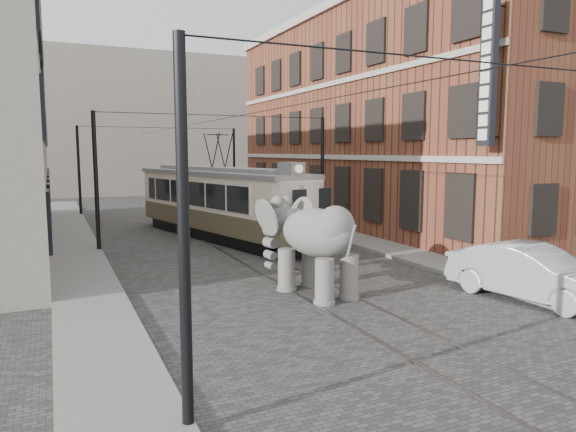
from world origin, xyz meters
name	(u,v)px	position (x,y,z in m)	size (l,w,h in m)	color
ground	(273,269)	(0.00, 0.00, 0.00)	(120.00, 120.00, 0.00)	#474441
tram_rails	(273,268)	(0.00, 0.00, 0.01)	(1.54, 80.00, 0.02)	slate
sidewalk_right	(406,254)	(6.00, 0.00, 0.07)	(2.00, 60.00, 0.15)	slate
sidewalk_left	(86,285)	(-6.50, 0.00, 0.07)	(2.00, 60.00, 0.15)	slate
brick_building	(385,123)	(11.00, 9.00, 6.00)	(8.00, 26.00, 12.00)	brown
distant_block	(125,125)	(0.00, 40.00, 7.00)	(28.00, 10.00, 14.00)	gray
catenary	(226,181)	(-0.20, 5.00, 3.00)	(11.00, 30.20, 6.00)	black
tram	(219,186)	(0.23, 7.52, 2.58)	(2.69, 13.03, 5.17)	beige
elephant	(317,247)	(-0.15, -3.78, 1.45)	(2.62, 4.75, 2.91)	#65625D
parked_car	(532,273)	(5.24, -6.91, 0.81)	(1.73, 4.91, 1.62)	#9FA0A4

